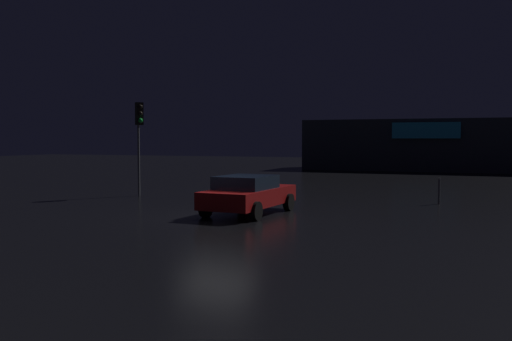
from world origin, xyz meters
TOP-DOWN VIEW (x-y plane):
  - ground_plane at (0.00, 0.00)m, footprint 120.00×120.00m
  - store_building at (4.39, 31.90)m, footprint 20.14×6.61m
  - traffic_signal_main at (-6.19, 4.92)m, footprint 0.43×0.41m
  - car_near at (0.70, 1.08)m, footprint 2.27×4.35m
  - bollard_kerb_a at (6.65, 6.56)m, footprint 0.08×0.08m

SIDE VIEW (x-z plane):
  - ground_plane at x=0.00m, z-range 0.00..0.00m
  - bollard_kerb_a at x=6.65m, z-range 0.00..1.04m
  - car_near at x=0.70m, z-range 0.04..1.37m
  - store_building at x=4.39m, z-range 0.00..4.21m
  - traffic_signal_main at x=-6.19m, z-range 1.15..5.39m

